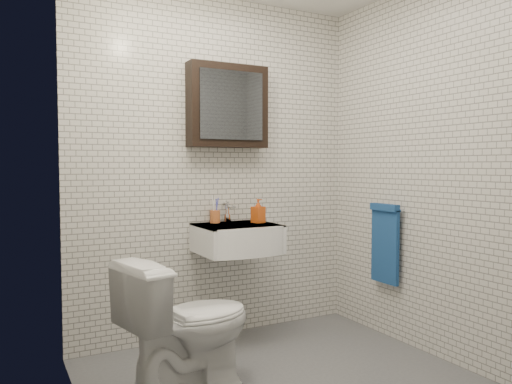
% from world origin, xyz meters
% --- Properties ---
extents(ground, '(2.20, 2.00, 0.01)m').
position_xyz_m(ground, '(0.00, 0.00, 0.01)').
color(ground, '#52535A').
rests_on(ground, ground).
extents(room_shell, '(2.22, 2.02, 2.51)m').
position_xyz_m(room_shell, '(0.00, 0.00, 1.47)').
color(room_shell, silver).
rests_on(room_shell, ground).
extents(washbasin, '(0.55, 0.50, 0.20)m').
position_xyz_m(washbasin, '(0.05, 0.73, 0.76)').
color(washbasin, white).
rests_on(washbasin, room_shell).
extents(faucet, '(0.06, 0.20, 0.15)m').
position_xyz_m(faucet, '(0.05, 0.93, 0.92)').
color(faucet, silver).
rests_on(faucet, washbasin).
extents(mirror_cabinet, '(0.60, 0.15, 0.60)m').
position_xyz_m(mirror_cabinet, '(0.05, 0.93, 1.70)').
color(mirror_cabinet, black).
rests_on(mirror_cabinet, room_shell).
extents(towel_rail, '(0.09, 0.30, 0.58)m').
position_xyz_m(towel_rail, '(1.04, 0.35, 0.72)').
color(towel_rail, silver).
rests_on(towel_rail, room_shell).
extents(toothbrush_cup, '(0.08, 0.08, 0.20)m').
position_xyz_m(toothbrush_cup, '(-0.05, 0.94, 0.90)').
color(toothbrush_cup, '#C46431').
rests_on(toothbrush_cup, washbasin).
extents(soap_bottle, '(0.10, 0.10, 0.18)m').
position_xyz_m(soap_bottle, '(0.23, 0.79, 0.94)').
color(soap_bottle, orange).
rests_on(soap_bottle, washbasin).
extents(toilet, '(0.83, 0.59, 0.77)m').
position_xyz_m(toilet, '(-0.53, 0.20, 0.38)').
color(toilet, white).
rests_on(toilet, ground).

